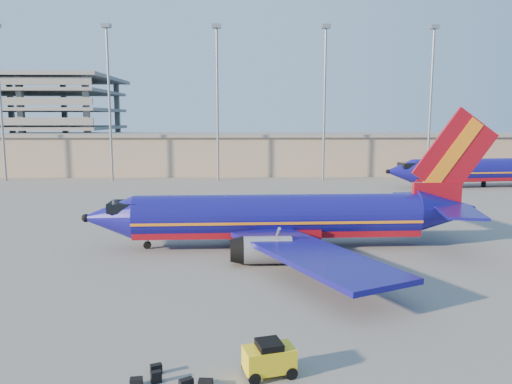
% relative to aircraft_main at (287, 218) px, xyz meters
% --- Properties ---
extents(ground, '(220.00, 220.00, 0.00)m').
position_rel_aircraft_main_xyz_m(ground, '(-3.96, 3.65, -2.73)').
color(ground, slate).
rests_on(ground, ground).
extents(terminal_building, '(122.00, 16.00, 8.50)m').
position_rel_aircraft_main_xyz_m(terminal_building, '(6.04, 61.65, 1.59)').
color(terminal_building, gray).
rests_on(terminal_building, ground).
extents(light_mast_row, '(101.60, 1.60, 28.65)m').
position_rel_aircraft_main_xyz_m(light_mast_row, '(1.04, 49.65, 14.83)').
color(light_mast_row, gray).
rests_on(light_mast_row, ground).
extents(aircraft_main, '(37.69, 36.25, 12.76)m').
position_rel_aircraft_main_xyz_m(aircraft_main, '(0.00, 0.00, 0.00)').
color(aircraft_main, navy).
rests_on(aircraft_main, ground).
extents(aircraft_second, '(37.96, 14.71, 12.87)m').
position_rel_aircraft_main_xyz_m(aircraft_second, '(38.07, 39.41, 0.23)').
color(aircraft_second, navy).
rests_on(aircraft_second, ground).
extents(baggage_tug, '(2.60, 1.95, 1.66)m').
position_rel_aircraft_main_xyz_m(baggage_tug, '(-2.70, -23.16, -1.86)').
color(baggage_tug, yellow).
rests_on(baggage_tug, ground).
extents(luggage_pile, '(3.71, 1.85, 0.53)m').
position_rel_aircraft_main_xyz_m(luggage_pile, '(-7.16, -23.82, -2.50)').
color(luggage_pile, black).
rests_on(luggage_pile, ground).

